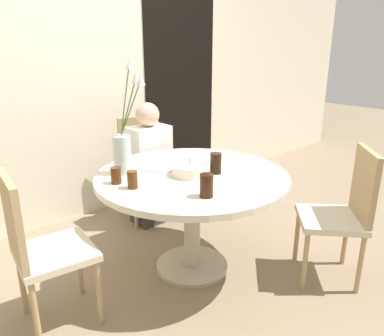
{
  "coord_description": "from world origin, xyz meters",
  "views": [
    {
      "loc": [
        -1.54,
        -1.75,
        1.53
      ],
      "look_at": [
        0.0,
        0.0,
        0.75
      ],
      "focal_mm": 35.0,
      "sensor_mm": 36.0,
      "label": 1
    }
  ],
  "objects_px": {
    "chair_right_flank": "(38,244)",
    "flower_vase": "(124,144)",
    "birthday_cake": "(190,170)",
    "chair_near_front": "(344,208)",
    "drink_glass_1": "(116,175)",
    "chair_left_flank": "(143,162)",
    "side_plate": "(160,168)",
    "drink_glass_3": "(216,163)",
    "drink_glass_0": "(132,180)",
    "person_guest": "(149,168)",
    "drink_glass_2": "(207,186)"
  },
  "relations": [
    {
      "from": "chair_right_flank",
      "to": "flower_vase",
      "type": "xyz_separation_m",
      "value": [
        0.67,
        0.18,
        0.4
      ]
    },
    {
      "from": "birthday_cake",
      "to": "flower_vase",
      "type": "xyz_separation_m",
      "value": [
        -0.3,
        0.31,
        0.17
      ]
    },
    {
      "from": "chair_near_front",
      "to": "drink_glass_1",
      "type": "bearing_deg",
      "value": -81.06
    },
    {
      "from": "chair_left_flank",
      "to": "side_plate",
      "type": "relative_size",
      "value": 4.16
    },
    {
      "from": "birthday_cake",
      "to": "flower_vase",
      "type": "height_order",
      "value": "flower_vase"
    },
    {
      "from": "drink_glass_3",
      "to": "chair_left_flank",
      "type": "bearing_deg",
      "value": 82.71
    },
    {
      "from": "flower_vase",
      "to": "birthday_cake",
      "type": "bearing_deg",
      "value": -46.16
    },
    {
      "from": "chair_left_flank",
      "to": "birthday_cake",
      "type": "distance_m",
      "value": 1.04
    },
    {
      "from": "flower_vase",
      "to": "side_plate",
      "type": "height_order",
      "value": "flower_vase"
    },
    {
      "from": "drink_glass_0",
      "to": "drink_glass_3",
      "type": "relative_size",
      "value": 0.77
    },
    {
      "from": "chair_left_flank",
      "to": "drink_glass_0",
      "type": "height_order",
      "value": "chair_left_flank"
    },
    {
      "from": "chair_right_flank",
      "to": "chair_near_front",
      "type": "height_order",
      "value": "same"
    },
    {
      "from": "chair_near_front",
      "to": "person_guest",
      "type": "height_order",
      "value": "person_guest"
    },
    {
      "from": "person_guest",
      "to": "side_plate",
      "type": "bearing_deg",
      "value": -118.06
    },
    {
      "from": "drink_glass_0",
      "to": "chair_right_flank",
      "type": "bearing_deg",
      "value": 171.66
    },
    {
      "from": "drink_glass_0",
      "to": "person_guest",
      "type": "distance_m",
      "value": 1.05
    },
    {
      "from": "side_plate",
      "to": "drink_glass_3",
      "type": "relative_size",
      "value": 1.58
    },
    {
      "from": "drink_glass_1",
      "to": "side_plate",
      "type": "bearing_deg",
      "value": 8.6
    },
    {
      "from": "chair_near_front",
      "to": "drink_glass_0",
      "type": "height_order",
      "value": "chair_near_front"
    },
    {
      "from": "flower_vase",
      "to": "side_plate",
      "type": "xyz_separation_m",
      "value": [
        0.23,
        -0.07,
        -0.2
      ]
    },
    {
      "from": "chair_left_flank",
      "to": "drink_glass_2",
      "type": "height_order",
      "value": "chair_left_flank"
    },
    {
      "from": "chair_left_flank",
      "to": "drink_glass_1",
      "type": "bearing_deg",
      "value": -117.52
    },
    {
      "from": "chair_left_flank",
      "to": "chair_right_flank",
      "type": "xyz_separation_m",
      "value": [
        -1.25,
        -0.84,
        0.0
      ]
    },
    {
      "from": "flower_vase",
      "to": "drink_glass_1",
      "type": "xyz_separation_m",
      "value": [
        -0.14,
        -0.13,
        -0.15
      ]
    },
    {
      "from": "drink_glass_0",
      "to": "chair_left_flank",
      "type": "bearing_deg",
      "value": 53.04
    },
    {
      "from": "chair_near_front",
      "to": "drink_glass_3",
      "type": "bearing_deg",
      "value": -91.92
    },
    {
      "from": "chair_right_flank",
      "to": "birthday_cake",
      "type": "bearing_deg",
      "value": -90.63
    },
    {
      "from": "chair_left_flank",
      "to": "flower_vase",
      "type": "relative_size",
      "value": 1.26
    },
    {
      "from": "person_guest",
      "to": "drink_glass_1",
      "type": "bearing_deg",
      "value": -137.18
    },
    {
      "from": "flower_vase",
      "to": "drink_glass_3",
      "type": "distance_m",
      "value": 0.61
    },
    {
      "from": "chair_near_front",
      "to": "chair_right_flank",
      "type": "bearing_deg",
      "value": -69.62
    },
    {
      "from": "chair_near_front",
      "to": "drink_glass_2",
      "type": "height_order",
      "value": "chair_near_front"
    },
    {
      "from": "chair_right_flank",
      "to": "drink_glass_3",
      "type": "distance_m",
      "value": 1.17
    },
    {
      "from": "chair_left_flank",
      "to": "person_guest",
      "type": "relative_size",
      "value": 0.85
    },
    {
      "from": "person_guest",
      "to": "drink_glass_3",
      "type": "bearing_deg",
      "value": -95.92
    },
    {
      "from": "drink_glass_3",
      "to": "chair_near_front",
      "type": "bearing_deg",
      "value": -49.62
    },
    {
      "from": "chair_left_flank",
      "to": "side_plate",
      "type": "bearing_deg",
      "value": -100.42
    },
    {
      "from": "birthday_cake",
      "to": "person_guest",
      "type": "relative_size",
      "value": 0.22
    },
    {
      "from": "flower_vase",
      "to": "drink_glass_0",
      "type": "bearing_deg",
      "value": -113.47
    },
    {
      "from": "chair_left_flank",
      "to": "drink_glass_3",
      "type": "height_order",
      "value": "chair_left_flank"
    },
    {
      "from": "side_plate",
      "to": "chair_near_front",
      "type": "bearing_deg",
      "value": -51.9
    },
    {
      "from": "birthday_cake",
      "to": "side_plate",
      "type": "height_order",
      "value": "birthday_cake"
    },
    {
      "from": "flower_vase",
      "to": "drink_glass_0",
      "type": "relative_size",
      "value": 6.81
    },
    {
      "from": "drink_glass_2",
      "to": "chair_right_flank",
      "type": "bearing_deg",
      "value": 149.62
    },
    {
      "from": "drink_glass_0",
      "to": "flower_vase",
      "type": "bearing_deg",
      "value": 66.53
    },
    {
      "from": "chair_left_flank",
      "to": "person_guest",
      "type": "xyz_separation_m",
      "value": [
        -0.04,
        -0.15,
        -0.01
      ]
    },
    {
      "from": "chair_near_front",
      "to": "flower_vase",
      "type": "distance_m",
      "value": 1.49
    },
    {
      "from": "drink_glass_1",
      "to": "drink_glass_3",
      "type": "bearing_deg",
      "value": -24.58
    },
    {
      "from": "birthday_cake",
      "to": "drink_glass_3",
      "type": "xyz_separation_m",
      "value": [
        0.15,
        -0.09,
        0.03
      ]
    },
    {
      "from": "drink_glass_1",
      "to": "drink_glass_3",
      "type": "height_order",
      "value": "drink_glass_3"
    }
  ]
}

